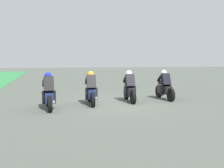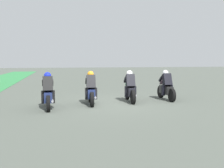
{
  "view_description": "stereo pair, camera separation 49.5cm",
  "coord_description": "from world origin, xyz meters",
  "views": [
    {
      "loc": [
        -10.76,
        2.99,
        1.98
      ],
      "look_at": [
        0.1,
        -0.02,
        0.9
      ],
      "focal_mm": 39.2,
      "sensor_mm": 36.0,
      "label": 1
    },
    {
      "loc": [
        -10.88,
        2.51,
        1.98
      ],
      "look_at": [
        0.1,
        -0.02,
        0.9
      ],
      "focal_mm": 39.2,
      "sensor_mm": 36.0,
      "label": 2
    }
  ],
  "objects": [
    {
      "name": "rider_lane_a",
      "position": [
        0.49,
        -2.94,
        0.62
      ],
      "size": [
        2.04,
        0.55,
        1.51
      ],
      "rotation": [
        0.0,
        0.0,
        -0.03
      ],
      "color": "black",
      "rests_on": "ground_plane"
    },
    {
      "name": "rider_lane_d",
      "position": [
        -0.53,
        2.84,
        0.62
      ],
      "size": [
        2.04,
        0.55,
        1.51
      ],
      "rotation": [
        0.0,
        0.0,
        0.04
      ],
      "color": "black",
      "rests_on": "ground_plane"
    },
    {
      "name": "rider_lane_c",
      "position": [
        0.09,
        0.96,
        0.62
      ],
      "size": [
        2.04,
        0.55,
        1.51
      ],
      "rotation": [
        0.0,
        0.0,
        -0.07
      ],
      "color": "black",
      "rests_on": "ground_plane"
    },
    {
      "name": "rider_lane_b",
      "position": [
        0.33,
        -0.97,
        0.62
      ],
      "size": [
        2.04,
        0.57,
        1.51
      ],
      "rotation": [
        0.0,
        0.0,
        -0.1
      ],
      "color": "black",
      "rests_on": "ground_plane"
    },
    {
      "name": "ground_plane",
      "position": [
        0.0,
        0.0,
        0.0
      ],
      "size": [
        120.0,
        120.0,
        0.0
      ],
      "primitive_type": "plane",
      "color": "#50564D"
    }
  ]
}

